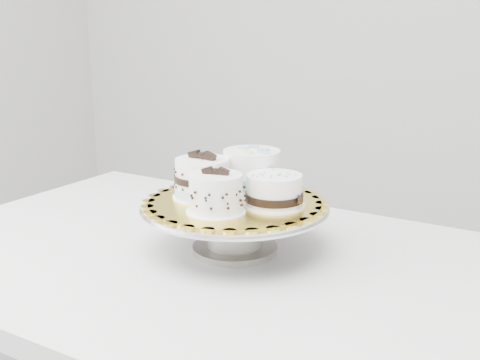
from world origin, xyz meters
The scene contains 7 objects.
table centered at (-0.07, 0.15, 0.66)m, with size 1.18×0.82×0.75m.
cake_stand centered at (-0.02, 0.18, 0.81)m, with size 0.34×0.34×0.09m.
cake_board centered at (-0.02, 0.18, 0.84)m, with size 0.31×0.31×0.00m, color gold.
cake_swirl centered at (-0.02, 0.11, 0.88)m, with size 0.11×0.11×0.08m.
cake_banded centered at (-0.09, 0.18, 0.88)m, with size 0.11×0.11×0.09m.
cake_dots centered at (-0.03, 0.26, 0.89)m, with size 0.14×0.14×0.08m.
cake_ribbon centered at (0.05, 0.19, 0.87)m, with size 0.13×0.13×0.06m.
Camera 1 is at (0.48, -0.73, 1.16)m, focal length 45.00 mm.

